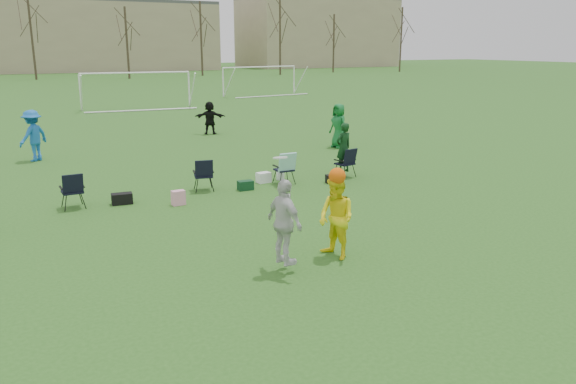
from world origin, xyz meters
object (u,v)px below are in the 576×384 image
fielder_black (210,118)px  goal_mid (136,80)px  goal_right (260,73)px  center_contest (316,219)px  fielder_blue (33,136)px  fielder_green_far (339,126)px

fielder_black → goal_mid: size_ratio=0.22×
fielder_black → goal_right: size_ratio=0.22×
center_contest → goal_mid: size_ratio=0.30×
goal_mid → fielder_black: bearing=-83.7°
fielder_blue → fielder_green_far: fielder_blue is taller
fielder_black → goal_right: (11.45, 19.45, 1.13)m
fielder_green_far → center_contest: center_contest is taller
fielder_blue → goal_right: goal_right is taller
center_contest → goal_mid: (3.23, 30.41, 1.00)m
fielder_green_far → center_contest: (-7.38, -10.96, -0.00)m
fielder_blue → fielder_black: bearing=161.1°
fielder_black → goal_mid: (-0.55, 13.45, 1.13)m
goal_mid → center_contest: bearing=-92.1°
fielder_black → goal_right: 22.60m
fielder_black → center_contest: size_ratio=0.71×
fielder_green_far → fielder_black: bearing=-157.6°
fielder_blue → goal_mid: (7.50, 16.72, 0.97)m
center_contest → goal_right: goal_right is taller
fielder_green_far → goal_mid: bearing=-176.5°
goal_right → center_contest: bearing=-120.7°
goal_mid → goal_right: bearing=30.6°
goal_right → fielder_black: bearing=-128.5°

